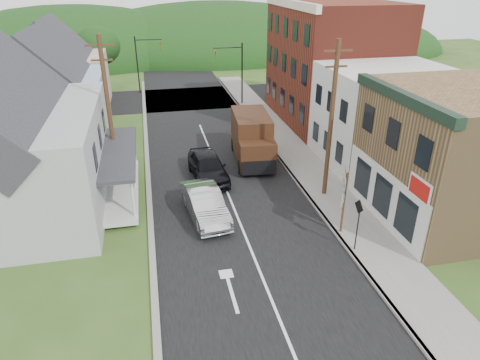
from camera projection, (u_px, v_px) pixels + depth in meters
ground at (246, 238)px, 21.48m from camera, size 120.00×120.00×0.00m
road at (214, 161)px, 30.26m from camera, size 9.00×90.00×0.02m
cross_road at (189, 98)px, 45.19m from camera, size 60.00×9.00×0.02m
sidewalk_right at (303, 164)px, 29.59m from camera, size 2.80×55.00×0.15m
curb_right at (284, 166)px, 29.34m from camera, size 0.20×55.00×0.15m
curb_left at (148, 178)px, 27.59m from camera, size 0.30×55.00×0.12m
storefront_tan at (459, 155)px, 22.10m from camera, size 8.00×8.00×7.00m
storefront_white at (385, 117)px, 28.79m from camera, size 8.00×7.00×6.50m
storefront_red at (331, 64)px, 36.37m from camera, size 8.00×12.00×10.00m
house_gray at (0, 136)px, 22.60m from camera, size 10.20×12.24×8.35m
house_blue at (57, 93)px, 32.69m from camera, size 7.14×8.16×7.28m
house_cream at (67, 70)px, 40.50m from camera, size 7.14×8.16×7.28m
utility_pole_right at (331, 121)px, 23.57m from camera, size 1.60×0.26×9.00m
utility_pole_left at (109, 111)px, 25.22m from camera, size 1.60×0.26×9.00m
traffic_signal_right at (235, 67)px, 41.29m from camera, size 2.87×0.20×6.00m
traffic_signal_left at (143, 58)px, 45.79m from camera, size 2.87×0.20×6.00m
tree_left_d at (97, 46)px, 45.72m from camera, size 4.80×4.80×6.94m
forested_ridge at (170, 54)px, 69.78m from camera, size 90.00×30.00×16.00m
silver_sedan at (205, 204)px, 22.96m from camera, size 2.32×5.08×1.62m
dark_sedan at (208, 167)px, 27.25m from camera, size 2.39×5.19×1.72m
delivery_van at (252, 139)px, 29.58m from camera, size 2.85×6.01×3.26m
route_sign_cluster at (344, 194)px, 20.85m from camera, size 0.79×1.77×3.31m
warning_sign at (358, 218)px, 19.62m from camera, size 0.13×0.75×2.70m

